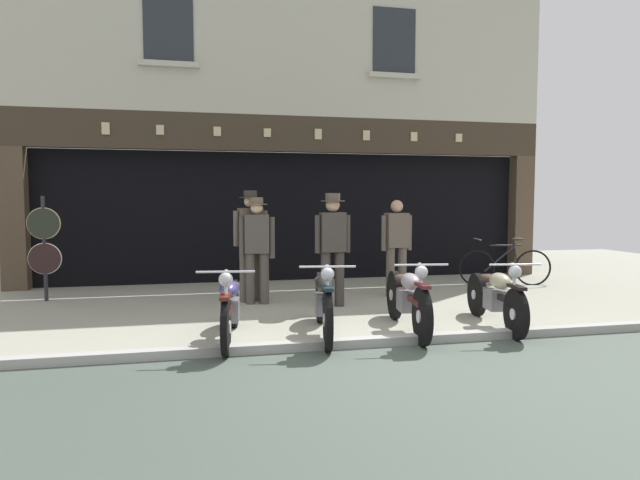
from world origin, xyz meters
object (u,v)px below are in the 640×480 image
at_px(motorcycle_center, 407,297).
at_px(leaning_bicycle, 505,266).
at_px(motorcycle_center_left, 324,300).
at_px(tyre_sign_pole, 44,242).
at_px(shopkeeper_center, 333,243).
at_px(salesman_right, 396,243).
at_px(salesman_left, 257,245).
at_px(assistant_far_right, 251,240).
at_px(advert_board_near, 374,190).
at_px(motorcycle_left, 230,305).
at_px(motorcycle_center_right, 496,295).

bearing_deg(motorcycle_center, leaning_bicycle, -128.78).
height_order(motorcycle_center_left, tyre_sign_pole, tyre_sign_pole).
height_order(shopkeeper_center, salesman_right, shopkeeper_center).
bearing_deg(salesman_right, leaning_bicycle, -169.88).
bearing_deg(motorcycle_center_left, salesman_left, -66.33).
height_order(shopkeeper_center, assistant_far_right, assistant_far_right).
height_order(salesman_left, assistant_far_right, assistant_far_right).
bearing_deg(advert_board_near, motorcycle_left, -124.93).
xyz_separation_m(shopkeeper_center, advert_board_near, (1.64, 3.00, 0.87)).
height_order(assistant_far_right, tyre_sign_pole, assistant_far_right).
xyz_separation_m(advert_board_near, leaning_bicycle, (2.13, -1.65, -1.48)).
bearing_deg(salesman_left, motorcycle_center_right, 148.10).
xyz_separation_m(motorcycle_left, salesman_left, (0.54, 2.19, 0.52)).
bearing_deg(salesman_left, motorcycle_center_left, 111.14).
distance_m(motorcycle_center_right, salesman_right, 2.54).
relative_size(salesman_right, leaning_bicycle, 0.95).
relative_size(motorcycle_center_left, advert_board_near, 1.98).
height_order(salesman_right, advert_board_near, advert_board_near).
bearing_deg(motorcycle_center, salesman_left, -45.92).
distance_m(salesman_right, tyre_sign_pole, 5.79).
xyz_separation_m(shopkeeper_center, salesman_right, (1.29, 0.66, -0.07)).
relative_size(salesman_right, tyre_sign_pole, 0.96).
height_order(shopkeeper_center, tyre_sign_pole, shopkeeper_center).
relative_size(shopkeeper_center, leaning_bicycle, 1.01).
xyz_separation_m(motorcycle_center_left, assistant_far_right, (-0.66, 2.41, 0.57)).
bearing_deg(leaning_bicycle, motorcycle_center_left, 139.23).
bearing_deg(advert_board_near, motorcycle_center, -103.13).
bearing_deg(salesman_left, advert_board_near, -131.01).
bearing_deg(shopkeeper_center, tyre_sign_pole, -19.06).
bearing_deg(shopkeeper_center, salesman_right, -153.90).
xyz_separation_m(motorcycle_left, advert_board_near, (3.30, 4.72, 1.44)).
height_order(motorcycle_center_right, shopkeeper_center, shopkeeper_center).
relative_size(assistant_far_right, tyre_sign_pole, 1.05).
distance_m(motorcycle_center, tyre_sign_pole, 5.95).
xyz_separation_m(motorcycle_center_right, leaning_bicycle, (2.04, 3.13, -0.04)).
xyz_separation_m(motorcycle_center, tyre_sign_pole, (-4.99, 3.20, 0.53)).
distance_m(shopkeeper_center, tyre_sign_pole, 4.68).
distance_m(shopkeeper_center, assistant_far_right, 1.37).
bearing_deg(advert_board_near, salesman_left, -137.39).
relative_size(motorcycle_center, salesman_left, 1.23).
xyz_separation_m(motorcycle_center, leaning_bicycle, (3.24, 3.10, -0.06)).
bearing_deg(advert_board_near, leaning_bicycle, -37.68).
relative_size(motorcycle_left, shopkeeper_center, 1.10).
distance_m(motorcycle_center_left, leaning_bicycle, 5.30).
bearing_deg(motorcycle_center, salesman_right, -99.83).
xyz_separation_m(motorcycle_left, motorcycle_center, (2.19, -0.03, 0.02)).
xyz_separation_m(assistant_far_right, tyre_sign_pole, (-3.26, 0.76, -0.04)).
bearing_deg(tyre_sign_pole, motorcycle_center_right, -27.55).
distance_m(motorcycle_center_right, leaning_bicycle, 3.74).
bearing_deg(tyre_sign_pole, motorcycle_center_left, -38.99).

